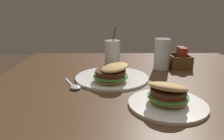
{
  "coord_description": "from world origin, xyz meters",
  "views": [
    {
      "loc": [
        0.8,
        -0.11,
        1.06
      ],
      "look_at": [
        -0.09,
        -0.1,
        0.8
      ],
      "focal_mm": 35.0,
      "sensor_mm": 36.0,
      "label": 1
    }
  ],
  "objects_px": {
    "beer_glass": "(162,55)",
    "spoon": "(75,87)",
    "meal_plate_near": "(112,75)",
    "meal_plate_far": "(168,98)",
    "juice_glass": "(112,54)",
    "condiment_caddy": "(180,60)"
  },
  "relations": [
    {
      "from": "beer_glass",
      "to": "spoon",
      "type": "bearing_deg",
      "value": -55.8
    },
    {
      "from": "juice_glass",
      "to": "condiment_caddy",
      "type": "relative_size",
      "value": 1.66
    },
    {
      "from": "condiment_caddy",
      "to": "spoon",
      "type": "bearing_deg",
      "value": -59.72
    },
    {
      "from": "meal_plate_near",
      "to": "beer_glass",
      "type": "distance_m",
      "value": 0.31
    },
    {
      "from": "meal_plate_near",
      "to": "spoon",
      "type": "xyz_separation_m",
      "value": [
        0.08,
        -0.14,
        -0.02
      ]
    },
    {
      "from": "beer_glass",
      "to": "meal_plate_far",
      "type": "distance_m",
      "value": 0.43
    },
    {
      "from": "spoon",
      "to": "condiment_caddy",
      "type": "xyz_separation_m",
      "value": [
        -0.28,
        0.49,
        0.03
      ]
    },
    {
      "from": "beer_glass",
      "to": "meal_plate_far",
      "type": "xyz_separation_m",
      "value": [
        0.42,
        -0.07,
        -0.04
      ]
    },
    {
      "from": "meal_plate_far",
      "to": "juice_glass",
      "type": "bearing_deg",
      "value": -161.44
    },
    {
      "from": "juice_glass",
      "to": "condiment_caddy",
      "type": "xyz_separation_m",
      "value": [
        0.06,
        0.34,
        -0.02
      ]
    },
    {
      "from": "spoon",
      "to": "meal_plate_far",
      "type": "height_order",
      "value": "meal_plate_far"
    },
    {
      "from": "meal_plate_far",
      "to": "condiment_caddy",
      "type": "distance_m",
      "value": 0.47
    },
    {
      "from": "juice_glass",
      "to": "condiment_caddy",
      "type": "height_order",
      "value": "juice_glass"
    },
    {
      "from": "meal_plate_near",
      "to": "beer_glass",
      "type": "height_order",
      "value": "beer_glass"
    },
    {
      "from": "meal_plate_near",
      "to": "condiment_caddy",
      "type": "xyz_separation_m",
      "value": [
        -0.2,
        0.34,
        0.01
      ]
    },
    {
      "from": "juice_glass",
      "to": "spoon",
      "type": "height_order",
      "value": "juice_glass"
    },
    {
      "from": "meal_plate_near",
      "to": "meal_plate_far",
      "type": "xyz_separation_m",
      "value": [
        0.24,
        0.17,
        0.0
      ]
    },
    {
      "from": "meal_plate_near",
      "to": "condiment_caddy",
      "type": "relative_size",
      "value": 2.56
    },
    {
      "from": "meal_plate_far",
      "to": "beer_glass",
      "type": "bearing_deg",
      "value": 169.93
    },
    {
      "from": "beer_glass",
      "to": "condiment_caddy",
      "type": "xyz_separation_m",
      "value": [
        -0.02,
        0.1,
        -0.03
      ]
    },
    {
      "from": "spoon",
      "to": "meal_plate_near",
      "type": "bearing_deg",
      "value": 93.14
    },
    {
      "from": "meal_plate_far",
      "to": "meal_plate_near",
      "type": "bearing_deg",
      "value": -144.47
    }
  ]
}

